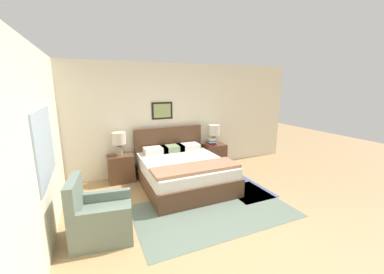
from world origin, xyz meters
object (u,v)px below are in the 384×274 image
(nightstand_near_window, at_px, (121,168))
(table_lamp_by_door, at_px, (214,131))
(nightstand_by_door, at_px, (214,155))
(table_lamp_near_window, at_px, (119,140))
(bed, at_px, (183,171))
(armchair, at_px, (99,218))

(nightstand_near_window, height_order, table_lamp_by_door, table_lamp_by_door)
(nightstand_by_door, xyz_separation_m, table_lamp_by_door, (-0.02, 0.01, 0.64))
(nightstand_near_window, distance_m, table_lamp_near_window, 0.64)
(bed, relative_size, nightstand_by_door, 3.26)
(armchair, xyz_separation_m, nightstand_by_door, (2.89, 1.93, 0.01))
(nightstand_by_door, bearing_deg, table_lamp_by_door, 144.16)
(bed, distance_m, table_lamp_near_window, 1.54)
(bed, relative_size, table_lamp_near_window, 3.90)
(nightstand_near_window, bearing_deg, table_lamp_near_window, 101.97)
(armchair, height_order, table_lamp_near_window, table_lamp_near_window)
(nightstand_by_door, relative_size, table_lamp_by_door, 1.20)
(bed, height_order, table_lamp_by_door, bed)
(table_lamp_near_window, distance_m, table_lamp_by_door, 2.33)
(table_lamp_by_door, bearing_deg, bed, -146.53)
(armchair, bearing_deg, bed, 132.37)
(table_lamp_by_door, bearing_deg, table_lamp_near_window, 180.00)
(armchair, relative_size, nightstand_near_window, 1.51)
(table_lamp_near_window, bearing_deg, armchair, -105.58)
(armchair, distance_m, nightstand_near_window, 2.01)
(nightstand_by_door, bearing_deg, armchair, -146.28)
(nightstand_near_window, bearing_deg, armchair, -105.76)
(nightstand_by_door, distance_m, table_lamp_near_window, 2.44)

